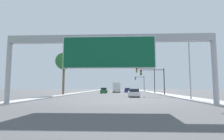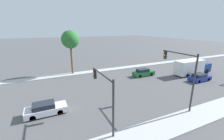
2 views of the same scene
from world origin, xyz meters
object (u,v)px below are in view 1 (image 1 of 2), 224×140
traffic_light_far_intersection (141,81)px  traffic_light_mid_block (149,76)px  car_far_center (104,91)px  car_mid_center (134,93)px  street_lamp_right (187,62)px  traffic_light_near_intersection (155,77)px  palm_tree_background (64,62)px  sign_gantry (109,49)px  truck_box_primary (117,87)px  car_far_left (127,90)px

traffic_light_far_intersection → traffic_light_mid_block: bearing=-91.1°
car_far_center → car_mid_center: bearing=-69.7°
street_lamp_right → car_mid_center: bearing=130.2°
car_far_center → traffic_light_near_intersection: 18.30m
palm_tree_background → traffic_light_far_intersection: bearing=55.6°
street_lamp_right → traffic_light_near_intersection: bearing=97.1°
car_far_center → street_lamp_right: size_ratio=0.53×
car_far_center → traffic_light_near_intersection: traffic_light_near_intersection is taller
traffic_light_far_intersection → palm_tree_background: 35.92m
sign_gantry → car_mid_center: (3.50, 14.72, -4.70)m
car_far_center → palm_tree_background: size_ratio=0.50×
traffic_light_near_intersection → street_lamp_right: size_ratio=0.65×
truck_box_primary → street_lamp_right: (10.09, -36.62, 3.45)m
palm_tree_background → street_lamp_right: 25.33m
car_far_left → traffic_light_mid_block: (5.19, -11.18, 4.05)m
car_far_center → car_mid_center: car_far_center is taller
sign_gantry → truck_box_primary: bearing=90.0°
street_lamp_right → sign_gantry: bearing=-145.6°
car_far_left → palm_tree_background: palm_tree_background is taller
car_far_center → truck_box_primary: size_ratio=0.51×
car_mid_center → traffic_light_mid_block: (5.19, 15.39, 4.05)m
traffic_light_mid_block → traffic_light_far_intersection: (0.39, 20.00, -0.84)m
traffic_light_near_intersection → palm_tree_background: palm_tree_background is taller
car_far_left → car_far_center: bearing=-132.3°
traffic_light_near_intersection → traffic_light_far_intersection: bearing=88.8°
car_mid_center → car_far_left: bearing=90.0°
car_far_left → traffic_light_far_intersection: 10.92m
car_mid_center → palm_tree_background: 17.07m
traffic_light_near_intersection → palm_tree_background: bearing=178.6°
car_mid_center → traffic_light_far_intersection: (5.58, 35.39, 3.21)m
car_far_left → truck_box_primary: size_ratio=0.48×
car_far_center → truck_box_primary: 10.57m
car_far_center → traffic_light_far_intersection: traffic_light_far_intersection is taller
truck_box_primary → street_lamp_right: size_ratio=1.04×
car_far_left → street_lamp_right: 35.28m
sign_gantry → car_far_left: 41.71m
car_far_center → traffic_light_mid_block: size_ratio=0.66×
traffic_light_mid_block → car_mid_center: bearing=-108.6°
car_mid_center → traffic_light_far_intersection: bearing=81.0°
truck_box_primary → palm_tree_background: 26.11m
car_far_center → car_far_left: size_ratio=1.06×
car_far_center → street_lamp_right: 30.26m
car_far_center → car_far_left: car_far_center is taller
traffic_light_mid_block → street_lamp_right: (1.40, -23.20, 0.33)m
car_far_center → palm_tree_background: 16.42m
traffic_light_near_intersection → traffic_light_mid_block: (0.24, 10.00, 0.86)m
traffic_light_mid_block → traffic_light_near_intersection: bearing=-91.3°
car_far_left → car_mid_center: bearing=-90.0°
traffic_light_mid_block → palm_tree_background: (-19.80, -9.52, 2.53)m
truck_box_primary → traffic_light_near_intersection: 25.00m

